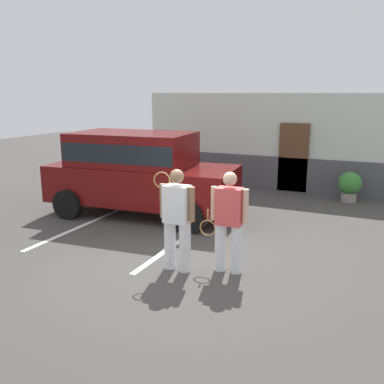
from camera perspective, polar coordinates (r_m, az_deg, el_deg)
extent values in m
plane|color=#423F3D|center=(7.66, -2.39, -9.72)|extent=(40.00, 40.00, 0.00)
cube|color=silver|center=(10.36, -13.23, -3.84)|extent=(0.12, 4.40, 0.01)
cube|color=silver|center=(9.10, -0.61, -5.89)|extent=(0.12, 4.40, 0.01)
cube|color=silver|center=(13.62, 10.91, 6.74)|extent=(8.57, 0.30, 2.99)
cube|color=#4C4C51|center=(13.57, 10.53, 2.58)|extent=(7.20, 0.10, 1.05)
cube|color=brown|center=(13.31, 13.55, 4.54)|extent=(0.90, 0.06, 2.10)
cube|color=#590C0C|center=(10.53, -6.69, 1.19)|extent=(4.75, 2.29, 0.90)
cube|color=#590C0C|center=(10.50, -8.05, 5.82)|extent=(3.04, 2.00, 0.80)
cube|color=black|center=(10.50, -8.04, 5.72)|extent=(2.99, 2.02, 0.44)
cylinder|color=black|center=(10.93, 2.90, -0.65)|extent=(0.74, 0.32, 0.72)
cylinder|color=black|center=(9.20, -0.55, -3.33)|extent=(0.74, 0.32, 0.72)
cylinder|color=black|center=(12.17, -11.21, 0.55)|extent=(0.74, 0.32, 0.72)
cylinder|color=black|center=(10.64, -16.43, -1.59)|extent=(0.74, 0.32, 0.72)
cylinder|color=white|center=(7.21, -0.96, -7.53)|extent=(0.20, 0.20, 0.86)
cylinder|color=white|center=(7.34, -3.00, -7.15)|extent=(0.20, 0.20, 0.86)
cube|color=white|center=(7.04, -2.04, -1.64)|extent=(0.45, 0.29, 0.64)
sphere|color=#8C6647|center=(6.94, -2.07, 2.14)|extent=(0.24, 0.24, 0.24)
cylinder|color=#8C6647|center=(6.91, -0.05, -1.68)|extent=(0.11, 0.11, 0.58)
cylinder|color=#8C6647|center=(7.17, -3.96, -1.17)|extent=(0.11, 0.11, 0.58)
torus|color=olive|center=(7.16, -4.11, 1.61)|extent=(0.29, 0.10, 0.29)
cylinder|color=olive|center=(7.21, -4.08, -0.22)|extent=(0.03, 0.03, 0.20)
cylinder|color=white|center=(7.20, 6.07, -7.70)|extent=(0.20, 0.20, 0.84)
cylinder|color=white|center=(7.27, 3.87, -7.43)|extent=(0.20, 0.20, 0.84)
cube|color=#E04C4C|center=(7.01, 5.09, -1.94)|extent=(0.45, 0.29, 0.63)
sphere|color=beige|center=(6.90, 5.16, 1.79)|extent=(0.23, 0.23, 0.23)
cylinder|color=beige|center=(6.93, 7.22, -1.93)|extent=(0.11, 0.11, 0.57)
cylinder|color=beige|center=(7.08, 3.00, -1.53)|extent=(0.11, 0.11, 0.57)
torus|color=olive|center=(7.29, 2.14, -4.89)|extent=(0.37, 0.05, 0.37)
cylinder|color=olive|center=(7.22, 2.15, -3.12)|extent=(0.03, 0.03, 0.20)
cylinder|color=gray|center=(12.67, 20.46, -0.64)|extent=(0.41, 0.41, 0.25)
sphere|color=#387F33|center=(12.58, 20.60, 1.12)|extent=(0.64, 0.64, 0.64)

